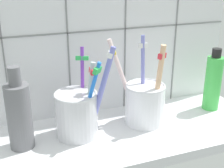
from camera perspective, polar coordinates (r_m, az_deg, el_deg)
counter_slab at (r=63.10cm, az=0.68°, el=-9.84°), size 64.00×22.00×2.00cm
tile_wall_back at (r=66.23cm, az=-3.08°, el=11.61°), size 64.00×2.20×45.00cm
toothbrush_cup_left at (r=60.06cm, az=-6.39°, el=-5.20°), size 11.47×9.29×18.14cm
toothbrush_cup_right at (r=64.77cm, az=6.09°, el=-3.27°), size 11.45×8.46×18.49cm
ceramic_vase at (r=57.58cm, az=-16.88°, el=-5.44°), size 4.45×4.45×15.62cm
soap_bottle at (r=73.81cm, az=18.26°, el=0.34°), size 3.75×3.75×14.45cm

